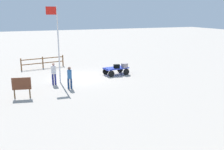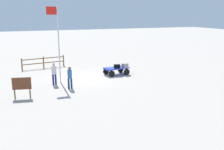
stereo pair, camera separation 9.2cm
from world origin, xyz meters
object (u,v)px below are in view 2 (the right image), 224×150
at_px(worker_lead, 54,72).
at_px(worker_trailing, 70,76).
at_px(signboard, 22,85).
at_px(suitcase_navy, 125,65).
at_px(suitcase_tan, 117,66).
at_px(flagpole, 58,39).
at_px(luggage_cart, 116,69).

height_order(worker_lead, worker_trailing, worker_lead).
height_order(worker_trailing, signboard, worker_trailing).
distance_m(suitcase_navy, worker_lead, 6.41).
bearing_deg(suitcase_tan, suitcase_navy, -179.80).
relative_size(suitcase_tan, worker_trailing, 0.36).
height_order(worker_trailing, flagpole, flagpole).
relative_size(flagpole, signboard, 4.32).
bearing_deg(suitcase_navy, worker_lead, 8.57).
xyz_separation_m(luggage_cart, flagpole, (5.14, 0.78, 2.93)).
bearing_deg(suitcase_navy, signboard, 20.91).
height_order(worker_lead, flagpole, flagpole).
height_order(suitcase_navy, flagpole, flagpole).
xyz_separation_m(suitcase_navy, worker_trailing, (5.46, 2.43, 0.10)).
bearing_deg(worker_trailing, suitcase_tan, -152.67).
xyz_separation_m(worker_trailing, flagpole, (0.41, -1.92, 2.48)).
height_order(suitcase_navy, worker_trailing, worker_trailing).
bearing_deg(worker_trailing, worker_lead, -59.27).
height_order(suitcase_tan, worker_trailing, worker_trailing).
bearing_deg(worker_lead, worker_trailing, 120.73).
bearing_deg(flagpole, suitcase_tan, -174.35).
bearing_deg(suitcase_tan, worker_lead, 9.70).
bearing_deg(luggage_cart, worker_trailing, 29.81).
height_order(suitcase_tan, flagpole, flagpole).
bearing_deg(suitcase_navy, luggage_cart, -20.56).
bearing_deg(worker_lead, suitcase_tan, -170.30).
bearing_deg(luggage_cart, signboard, 24.30).
height_order(suitcase_tan, suitcase_navy, suitcase_navy).
bearing_deg(flagpole, luggage_cart, -171.32).
distance_m(worker_lead, flagpole, 2.49).
distance_m(suitcase_navy, flagpole, 6.43).
relative_size(luggage_cart, worker_trailing, 1.41).
distance_m(luggage_cart, flagpole, 5.97).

